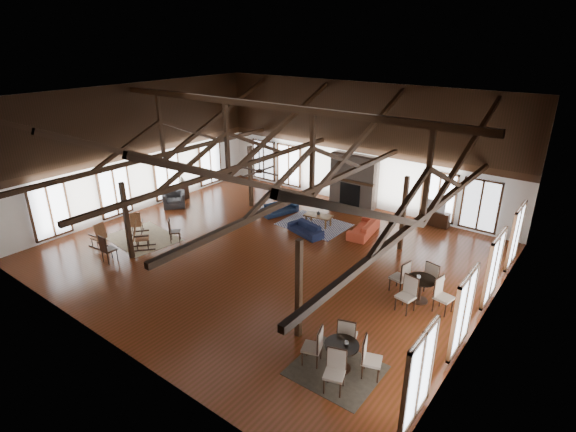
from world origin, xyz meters
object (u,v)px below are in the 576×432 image
Objects in this scene: sofa_navy_left at (280,208)px; sofa_orange at (364,228)px; coffee_table at (318,216)px; cafe_table_far at (421,286)px; armchair at (174,200)px; tv_console at (435,218)px; cafe_table_near at (341,352)px; sofa_navy_front at (306,229)px.

sofa_orange is at bearing -67.64° from sofa_navy_left.
coffee_table is at bearing -88.47° from sofa_orange.
cafe_table_far is (8.30, -3.22, 0.31)m from sofa_navy_left.
armchair is at bearing 176.53° from cafe_table_far.
tv_console reaches higher than sofa_navy_left.
cafe_table_near reaches higher than armchair.
armchair is 13.73m from cafe_table_near.
sofa_orange is (4.35, 0.34, 0.04)m from sofa_navy_left.
cafe_table_far is 6.71m from tv_console.
armchair is at bearing 134.49° from sofa_navy_left.
sofa_orange is at bearing 138.06° from cafe_table_far.
armchair is at bearing -154.10° from sofa_navy_front.
sofa_navy_front is 2.51m from sofa_orange.
tv_console is (-1.90, 6.43, -0.24)m from cafe_table_far.
coffee_table is (-0.14, 1.20, 0.17)m from sofa_navy_front.
sofa_navy_front is at bearing -99.18° from sofa_navy_left.
cafe_table_far is at bearing -2.33° from sofa_navy_front.
cafe_table_near is at bearing -72.28° from armchair.
armchair is at bearing 158.18° from cafe_table_near.
tv_console is at bearing 106.42° from cafe_table_far.
coffee_table is at bearing 127.15° from cafe_table_near.
sofa_navy_left reaches higher than coffee_table.
sofa_orange is 2.15m from coffee_table.
sofa_navy_front is 7.30m from armchair.
armchair is 0.51× the size of cafe_table_near.
sofa_orange is at bearing 54.36° from sofa_navy_front.
coffee_table is at bearing -72.40° from sofa_navy_left.
sofa_navy_left is at bearing -93.40° from sofa_orange.
sofa_navy_front is 0.81× the size of cafe_table_near.
cafe_table_far is (13.13, -0.80, 0.22)m from armchair.
armchair is 13.16m from cafe_table_far.
cafe_table_near is (7.92, -7.52, 0.28)m from sofa_navy_left.
cafe_table_near is (12.75, -5.10, 0.19)m from armchair.
sofa_navy_left is at bearing 171.18° from coffee_table.
sofa_navy_left is 1.36× the size of coffee_table.
armchair reaches higher than coffee_table.
coffee_table is at bearing -31.62° from armchair.
armchair reaches higher than sofa_navy_front.
coffee_table is 1.22× the size of armchair.
sofa_navy_front is 5.99m from tv_console.
coffee_table is at bearing -142.32° from tv_console.
coffee_table is 5.28m from tv_console.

